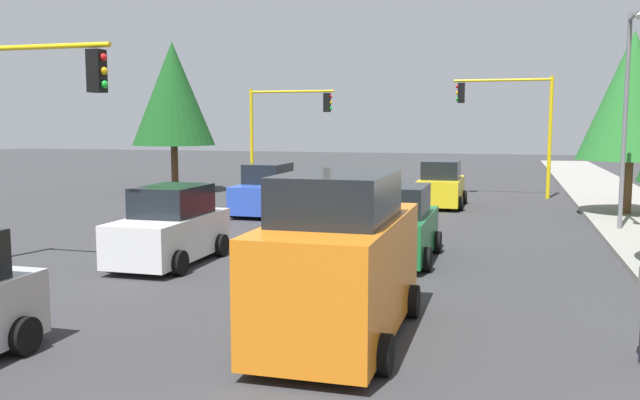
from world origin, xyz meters
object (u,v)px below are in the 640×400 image
(tree_opposite_side, at_px, (173,94))
(car_blue, at_px, (267,191))
(traffic_signal_near_right, at_px, (13,110))
(tree_roadside_mid, at_px, (632,96))
(delivery_van_orange, at_px, (340,262))
(car_green, at_px, (397,226))
(car_yellow, at_px, (441,186))
(street_lamp_curbside, at_px, (628,98))
(car_white, at_px, (170,228))
(traffic_signal_far_left, at_px, (511,113))
(car_red, at_px, (335,204))
(traffic_signal_far_right, at_px, (285,119))

(tree_opposite_side, distance_m, car_blue, 10.85)
(traffic_signal_near_right, xyz_separation_m, tree_roadside_mid, (-14.00, 15.66, 0.69))
(delivery_van_orange, bearing_deg, car_green, -178.93)
(tree_roadside_mid, distance_m, car_yellow, 8.10)
(delivery_van_orange, bearing_deg, street_lamp_curbside, 153.63)
(traffic_signal_near_right, xyz_separation_m, car_white, (-1.83, 3.05, -2.98))
(traffic_signal_far_left, distance_m, car_white, 20.23)
(tree_opposite_side, bearing_deg, car_red, 48.12)
(traffic_signal_far_right, height_order, car_blue, traffic_signal_far_right)
(traffic_signal_near_right, xyz_separation_m, car_green, (-3.75, 8.56, -2.98))
(street_lamp_curbside, height_order, tree_roadside_mid, street_lamp_curbside)
(traffic_signal_near_right, xyz_separation_m, delivery_van_orange, (2.85, 8.68, -2.59))
(car_red, height_order, car_blue, same)
(car_yellow, xyz_separation_m, car_blue, (4.10, -6.41, -0.00))
(street_lamp_curbside, distance_m, tree_opposite_side, 21.88)
(street_lamp_curbside, bearing_deg, traffic_signal_far_right, -124.99)
(traffic_signal_near_right, height_order, tree_opposite_side, tree_opposite_side)
(traffic_signal_far_left, height_order, car_blue, traffic_signal_far_left)
(traffic_signal_far_left, distance_m, car_green, 16.79)
(delivery_van_orange, distance_m, car_blue, 15.64)
(car_white, bearing_deg, street_lamp_curbside, 123.36)
(traffic_signal_far_left, relative_size, delivery_van_orange, 1.19)
(traffic_signal_far_left, relative_size, car_red, 1.38)
(car_blue, bearing_deg, traffic_signal_near_right, -10.83)
(tree_roadside_mid, xyz_separation_m, delivery_van_orange, (16.85, -6.98, -3.28))
(street_lamp_curbside, distance_m, car_blue, 13.27)
(car_green, bearing_deg, street_lamp_curbside, 132.91)
(traffic_signal_far_left, relative_size, tree_roadside_mid, 0.82)
(traffic_signal_far_right, height_order, tree_roadside_mid, tree_roadside_mid)
(traffic_signal_far_left, xyz_separation_m, car_blue, (8.64, -9.20, -3.16))
(traffic_signal_far_right, relative_size, tree_opposite_side, 0.69)
(tree_roadside_mid, relative_size, tree_opposite_side, 0.91)
(traffic_signal_near_right, distance_m, car_yellow, 17.93)
(tree_roadside_mid, bearing_deg, traffic_signal_near_right, -48.21)
(street_lamp_curbside, height_order, car_blue, street_lamp_curbside)
(car_red, relative_size, car_green, 1.05)
(car_yellow, bearing_deg, traffic_signal_near_right, -29.05)
(car_yellow, distance_m, car_blue, 7.61)
(delivery_van_orange, relative_size, car_yellow, 1.21)
(traffic_signal_near_right, bearing_deg, traffic_signal_far_left, 150.38)
(traffic_signal_far_left, height_order, car_yellow, traffic_signal_far_left)
(street_lamp_curbside, distance_m, car_green, 9.27)
(car_white, distance_m, car_green, 5.83)
(car_yellow, bearing_deg, delivery_van_orange, 0.32)
(street_lamp_curbside, distance_m, car_red, 9.82)
(traffic_signal_far_right, bearing_deg, tree_opposite_side, -69.53)
(street_lamp_curbside, xyz_separation_m, tree_opposite_side, (-8.39, -20.20, 0.69))
(traffic_signal_near_right, relative_size, traffic_signal_far_left, 0.95)
(street_lamp_curbside, bearing_deg, car_yellow, -132.96)
(traffic_signal_far_right, distance_m, tree_opposite_side, 5.86)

